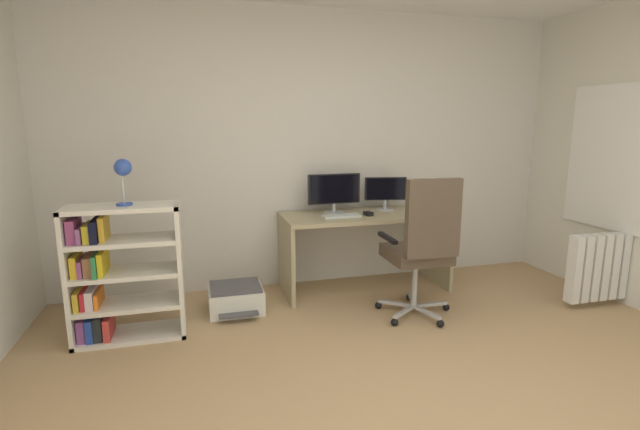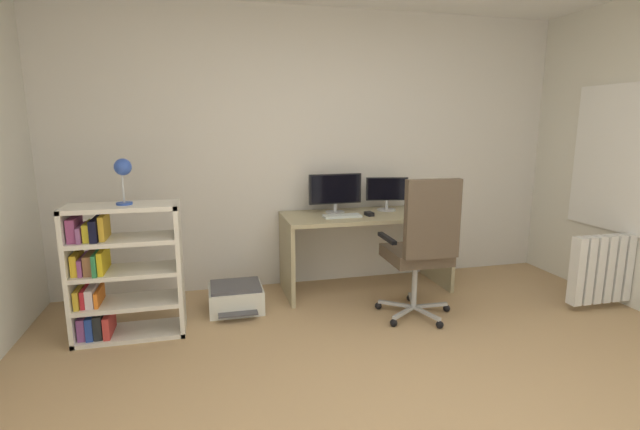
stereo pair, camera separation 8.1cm
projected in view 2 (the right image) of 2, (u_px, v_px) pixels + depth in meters
wall_back at (317, 150)px, 4.45m from camera, size 4.90×0.10×2.60m
desk at (366, 233)px, 4.32m from camera, size 1.54×0.66×0.73m
monitor_main at (335, 191)px, 4.28m from camera, size 0.50×0.18×0.37m
monitor_secondary at (387, 191)px, 4.41m from camera, size 0.40×0.18×0.32m
keyboard at (342, 216)px, 4.13m from camera, size 0.34×0.14×0.02m
computer_mouse at (369, 214)px, 4.19m from camera, size 0.07×0.10×0.03m
office_chair at (422, 244)px, 3.59m from camera, size 0.61×0.63×1.16m
bookshelf at (116, 273)px, 3.35m from camera, size 0.78×0.34×0.99m
desk_lamp at (123, 171)px, 3.23m from camera, size 0.12×0.12×0.33m
printer at (236, 298)px, 3.90m from camera, size 0.45×0.48×0.22m
radiator at (620, 267)px, 3.93m from camera, size 0.96×0.10×0.58m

